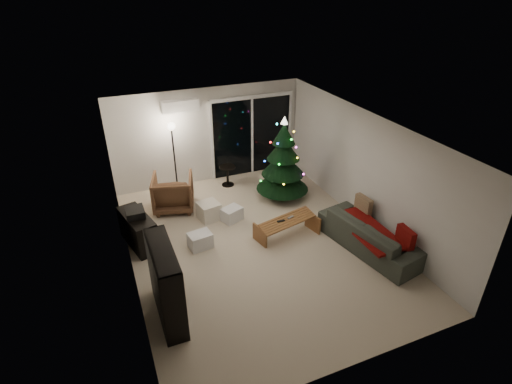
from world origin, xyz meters
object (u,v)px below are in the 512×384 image
(christmas_tree, at_px, (283,158))
(media_cabinet, at_px, (138,230))
(bookshelf, at_px, (156,286))
(sofa, at_px, (371,235))
(armchair, at_px, (173,192))
(coffee_table, at_px, (287,228))

(christmas_tree, bearing_deg, media_cabinet, -169.09)
(bookshelf, relative_size, sofa, 0.59)
(armchair, relative_size, christmas_tree, 0.45)
(media_cabinet, height_order, armchair, armchair)
(coffee_table, distance_m, christmas_tree, 1.94)
(armchair, xyz_separation_m, sofa, (3.32, -3.11, -0.10))
(bookshelf, xyz_separation_m, media_cabinet, (0.00, 2.18, -0.31))
(media_cabinet, bearing_deg, sofa, -38.00)
(media_cabinet, distance_m, sofa, 4.72)
(bookshelf, relative_size, christmas_tree, 0.63)
(coffee_table, bearing_deg, sofa, -50.00)
(sofa, xyz_separation_m, coffee_table, (-1.36, 1.02, -0.12))
(sofa, bearing_deg, bookshelf, 82.69)
(coffee_table, bearing_deg, armchair, 119.87)
(sofa, height_order, coffee_table, sofa)
(media_cabinet, xyz_separation_m, armchair, (0.98, 1.17, 0.08))
(media_cabinet, height_order, christmas_tree, christmas_tree)
(armchair, distance_m, christmas_tree, 2.73)
(christmas_tree, bearing_deg, bookshelf, -141.46)
(media_cabinet, distance_m, christmas_tree, 3.74)
(bookshelf, distance_m, coffee_table, 3.23)
(bookshelf, height_order, christmas_tree, christmas_tree)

